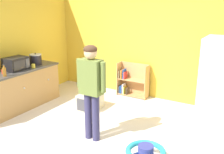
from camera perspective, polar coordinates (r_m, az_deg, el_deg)
ground_plane at (r=4.91m, az=-3.31°, el=-12.41°), size 12.00×12.00×0.00m
back_wall at (r=6.43m, az=8.21°, el=7.25°), size 5.20×0.06×2.70m
left_side_wall at (r=6.74m, az=-18.54°, el=6.99°), size 0.06×2.99×2.70m
kitchen_counter at (r=6.14m, az=-20.61°, el=-2.77°), size 0.65×2.22×0.90m
refrigerator at (r=4.91m, az=22.98°, el=-2.39°), size 0.73×0.68×1.78m
bookshelf at (r=6.65m, az=4.28°, el=-1.01°), size 0.80×0.28×0.85m
standing_person at (r=4.35m, az=-4.60°, el=-1.57°), size 0.57×0.23×1.69m
pet_carrier at (r=5.89m, az=-4.86°, el=-5.37°), size 0.42×0.55×0.36m
microwave at (r=6.05m, az=-20.43°, el=2.79°), size 0.37×0.48×0.28m
crock_pot at (r=6.41m, az=-16.47°, el=3.76°), size 0.28×0.28×0.28m
amber_bottle at (r=5.62m, az=-22.65°, el=1.11°), size 0.07×0.07×0.25m
red_cup at (r=5.84m, az=-22.82°, el=1.11°), size 0.08×0.08×0.09m
yellow_cup at (r=6.10m, az=-16.95°, el=2.32°), size 0.08×0.08×0.09m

